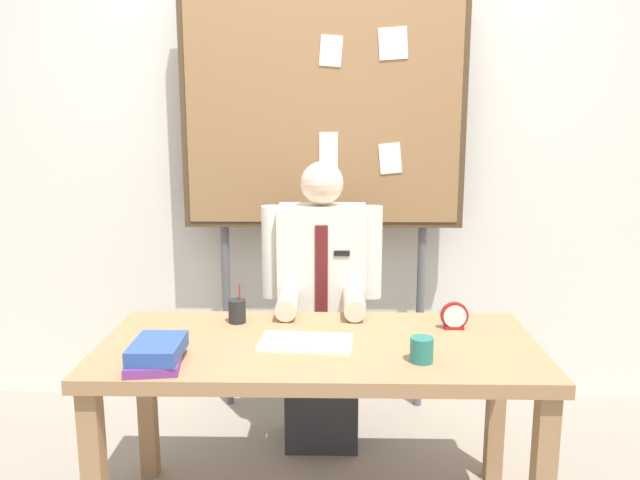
{
  "coord_description": "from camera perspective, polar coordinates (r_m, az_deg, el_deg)",
  "views": [
    {
      "loc": [
        0.05,
        -2.25,
        1.57
      ],
      "look_at": [
        0.0,
        0.19,
        1.08
      ],
      "focal_mm": 35.93,
      "sensor_mm": 36.0,
      "label": 1
    }
  ],
  "objects": [
    {
      "name": "bulletin_board",
      "position": [
        3.24,
        0.3,
        11.71
      ],
      "size": [
        1.42,
        0.09,
        2.25
      ],
      "color": "#4C3823",
      "rests_on": "ground_plane"
    },
    {
      "name": "desk_clock",
      "position": [
        2.58,
        11.88,
        -6.72
      ],
      "size": [
        0.11,
        0.04,
        0.11
      ],
      "color": "maroon",
      "rests_on": "desk"
    },
    {
      "name": "book_stack",
      "position": [
        2.26,
        -14.35,
        -9.72
      ],
      "size": [
        0.21,
        0.3,
        0.08
      ],
      "color": "#72337F",
      "rests_on": "desk"
    },
    {
      "name": "open_notebook",
      "position": [
        2.38,
        -1.26,
        -9.11
      ],
      "size": [
        0.35,
        0.23,
        0.01
      ],
      "primitive_type": "cube",
      "rotation": [
        0.0,
        0.0,
        -0.08
      ],
      "color": "silver",
      "rests_on": "desk"
    },
    {
      "name": "person",
      "position": [
        3.02,
        0.16,
        -6.92
      ],
      "size": [
        0.55,
        0.56,
        1.36
      ],
      "color": "#2D2D33",
      "rests_on": "ground_plane"
    },
    {
      "name": "pen_holder",
      "position": [
        2.63,
        -7.38,
        -6.28
      ],
      "size": [
        0.07,
        0.07,
        0.16
      ],
      "color": "#262626",
      "rests_on": "desk"
    },
    {
      "name": "coffee_mug",
      "position": [
        2.24,
        9.04,
        -9.62
      ],
      "size": [
        0.08,
        0.08,
        0.09
      ],
      "primitive_type": "cylinder",
      "color": "#267266",
      "rests_on": "desk"
    },
    {
      "name": "back_wall",
      "position": [
        3.45,
        0.34,
        7.6
      ],
      "size": [
        6.4,
        0.08,
        2.7
      ],
      "primitive_type": "cube",
      "color": "silver",
      "rests_on": "ground_plane"
    },
    {
      "name": "desk",
      "position": [
        2.44,
        -0.09,
        -11.12
      ],
      "size": [
        1.62,
        0.74,
        0.73
      ],
      "color": "#9E754C",
      "rests_on": "ground_plane"
    }
  ]
}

